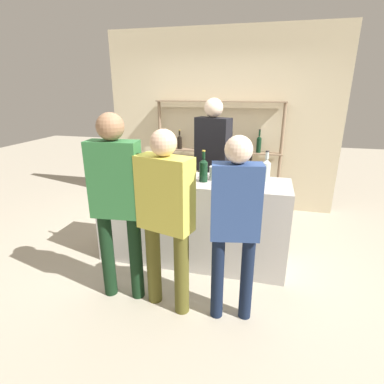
{
  "coord_description": "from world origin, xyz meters",
  "views": [
    {
      "loc": [
        0.76,
        -3.02,
        1.93
      ],
      "look_at": [
        0.0,
        0.0,
        0.84
      ],
      "focal_mm": 28.0,
      "sensor_mm": 36.0,
      "label": 1
    }
  ],
  "objects_px": {
    "counter_bottle_1": "(250,171)",
    "customer_left": "(116,196)",
    "cork_jar": "(216,173)",
    "server_behind_counter": "(213,156)",
    "customer_right": "(235,218)",
    "counter_bottle_0": "(233,166)",
    "counter_bottle_2": "(114,166)",
    "counter_bottle_3": "(203,169)",
    "customer_center": "(166,211)",
    "counter_bottle_4": "(266,169)",
    "ice_bucket": "(181,172)",
    "wine_glass": "(238,173)"
  },
  "relations": [
    {
      "from": "cork_jar",
      "to": "customer_center",
      "type": "distance_m",
      "value": 0.94
    },
    {
      "from": "server_behind_counter",
      "to": "customer_center",
      "type": "xyz_separation_m",
      "value": [
        -0.1,
        -1.63,
        -0.12
      ]
    },
    {
      "from": "counter_bottle_1",
      "to": "customer_left",
      "type": "xyz_separation_m",
      "value": [
        -1.1,
        -0.78,
        -0.09
      ]
    },
    {
      "from": "cork_jar",
      "to": "server_behind_counter",
      "type": "xyz_separation_m",
      "value": [
        -0.17,
        0.74,
        0.02
      ]
    },
    {
      "from": "counter_bottle_4",
      "to": "server_behind_counter",
      "type": "bearing_deg",
      "value": 136.3
    },
    {
      "from": "counter_bottle_0",
      "to": "counter_bottle_2",
      "type": "bearing_deg",
      "value": -167.21
    },
    {
      "from": "ice_bucket",
      "to": "server_behind_counter",
      "type": "xyz_separation_m",
      "value": [
        0.17,
        0.9,
        -0.02
      ]
    },
    {
      "from": "counter_bottle_0",
      "to": "counter_bottle_2",
      "type": "relative_size",
      "value": 0.99
    },
    {
      "from": "counter_bottle_2",
      "to": "customer_center",
      "type": "distance_m",
      "value": 1.06
    },
    {
      "from": "wine_glass",
      "to": "counter_bottle_0",
      "type": "bearing_deg",
      "value": 115.1
    },
    {
      "from": "counter_bottle_2",
      "to": "ice_bucket",
      "type": "height_order",
      "value": "counter_bottle_2"
    },
    {
      "from": "customer_left",
      "to": "customer_center",
      "type": "bearing_deg",
      "value": -100.54
    },
    {
      "from": "customer_right",
      "to": "counter_bottle_3",
      "type": "bearing_deg",
      "value": 17.74
    },
    {
      "from": "counter_bottle_1",
      "to": "counter_bottle_2",
      "type": "bearing_deg",
      "value": -173.6
    },
    {
      "from": "counter_bottle_4",
      "to": "customer_left",
      "type": "relative_size",
      "value": 0.19
    },
    {
      "from": "counter_bottle_1",
      "to": "server_behind_counter",
      "type": "distance_m",
      "value": 0.96
    },
    {
      "from": "cork_jar",
      "to": "customer_right",
      "type": "height_order",
      "value": "customer_right"
    },
    {
      "from": "cork_jar",
      "to": "customer_right",
      "type": "distance_m",
      "value": 0.95
    },
    {
      "from": "counter_bottle_2",
      "to": "customer_right",
      "type": "bearing_deg",
      "value": -25.4
    },
    {
      "from": "customer_left",
      "to": "customer_right",
      "type": "xyz_separation_m",
      "value": [
        1.05,
        -0.04,
        -0.08
      ]
    },
    {
      "from": "server_behind_counter",
      "to": "customer_right",
      "type": "relative_size",
      "value": 1.13
    },
    {
      "from": "counter_bottle_2",
      "to": "counter_bottle_3",
      "type": "relative_size",
      "value": 1.1
    },
    {
      "from": "counter_bottle_0",
      "to": "counter_bottle_1",
      "type": "distance_m",
      "value": 0.23
    },
    {
      "from": "wine_glass",
      "to": "counter_bottle_2",
      "type": "bearing_deg",
      "value": -174.22
    },
    {
      "from": "counter_bottle_2",
      "to": "counter_bottle_4",
      "type": "distance_m",
      "value": 1.63
    },
    {
      "from": "counter_bottle_2",
      "to": "customer_right",
      "type": "distance_m",
      "value": 1.55
    },
    {
      "from": "counter_bottle_1",
      "to": "counter_bottle_2",
      "type": "relative_size",
      "value": 0.94
    },
    {
      "from": "counter_bottle_3",
      "to": "customer_left",
      "type": "xyz_separation_m",
      "value": [
        -0.62,
        -0.75,
        -0.08
      ]
    },
    {
      "from": "customer_right",
      "to": "customer_center",
      "type": "distance_m",
      "value": 0.58
    },
    {
      "from": "ice_bucket",
      "to": "server_behind_counter",
      "type": "distance_m",
      "value": 0.92
    },
    {
      "from": "counter_bottle_4",
      "to": "ice_bucket",
      "type": "relative_size",
      "value": 1.5
    },
    {
      "from": "cork_jar",
      "to": "customer_right",
      "type": "bearing_deg",
      "value": -70.58
    },
    {
      "from": "counter_bottle_2",
      "to": "cork_jar",
      "type": "height_order",
      "value": "counter_bottle_2"
    },
    {
      "from": "counter_bottle_1",
      "to": "customer_center",
      "type": "bearing_deg",
      "value": -127.55
    },
    {
      "from": "counter_bottle_3",
      "to": "server_behind_counter",
      "type": "relative_size",
      "value": 0.19
    },
    {
      "from": "counter_bottle_0",
      "to": "counter_bottle_4",
      "type": "bearing_deg",
      "value": 3.06
    },
    {
      "from": "customer_left",
      "to": "customer_right",
      "type": "bearing_deg",
      "value": -97.59
    },
    {
      "from": "counter_bottle_4",
      "to": "customer_center",
      "type": "bearing_deg",
      "value": -129.29
    },
    {
      "from": "customer_right",
      "to": "counter_bottle_2",
      "type": "bearing_deg",
      "value": 53.99
    },
    {
      "from": "counter_bottle_3",
      "to": "customer_left",
      "type": "height_order",
      "value": "customer_left"
    },
    {
      "from": "counter_bottle_3",
      "to": "cork_jar",
      "type": "bearing_deg",
      "value": 41.2
    },
    {
      "from": "counter_bottle_2",
      "to": "ice_bucket",
      "type": "relative_size",
      "value": 1.7
    },
    {
      "from": "wine_glass",
      "to": "customer_center",
      "type": "relative_size",
      "value": 0.1
    },
    {
      "from": "counter_bottle_1",
      "to": "ice_bucket",
      "type": "distance_m",
      "value": 0.71
    },
    {
      "from": "counter_bottle_2",
      "to": "customer_center",
      "type": "height_order",
      "value": "customer_center"
    },
    {
      "from": "counter_bottle_4",
      "to": "customer_center",
      "type": "height_order",
      "value": "customer_center"
    },
    {
      "from": "server_behind_counter",
      "to": "customer_center",
      "type": "height_order",
      "value": "server_behind_counter"
    },
    {
      "from": "counter_bottle_4",
      "to": "counter_bottle_0",
      "type": "bearing_deg",
      "value": -176.94
    },
    {
      "from": "counter_bottle_3",
      "to": "cork_jar",
      "type": "xyz_separation_m",
      "value": [
        0.11,
        0.1,
        -0.06
      ]
    },
    {
      "from": "counter_bottle_3",
      "to": "customer_center",
      "type": "distance_m",
      "value": 0.82
    }
  ]
}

